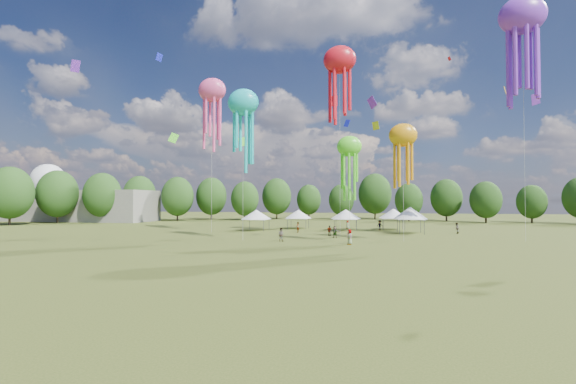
# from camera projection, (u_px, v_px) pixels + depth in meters

# --- Properties ---
(ground) EXTENTS (300.00, 300.00, 0.00)m
(ground) POSITION_uv_depth(u_px,v_px,m) (314.00, 382.00, 10.70)
(ground) COLOR #384416
(ground) RESTS_ON ground
(spectator_near) EXTENTS (0.99, 0.85, 1.76)m
(spectator_near) POSITION_uv_depth(u_px,v_px,m) (281.00, 235.00, 47.86)
(spectator_near) COLOR gray
(spectator_near) RESTS_ON ground
(spectators_far) EXTENTS (26.44, 26.60, 1.85)m
(spectators_far) POSITION_uv_depth(u_px,v_px,m) (366.00, 229.00, 57.54)
(spectators_far) COLOR gray
(spectators_far) RESTS_ON ground
(festival_tents) EXTENTS (31.79, 12.69, 4.35)m
(festival_tents) POSITION_uv_depth(u_px,v_px,m) (342.00, 214.00, 65.01)
(festival_tents) COLOR #47474C
(festival_tents) RESTS_ON ground
(show_kites) EXTENTS (51.37, 13.77, 32.49)m
(show_kites) POSITION_uv_depth(u_px,v_px,m) (361.00, 85.00, 52.26)
(show_kites) COLOR #18C2CC
(show_kites) RESTS_ON ground
(small_kites) EXTENTS (72.78, 53.30, 42.33)m
(small_kites) POSITION_uv_depth(u_px,v_px,m) (343.00, 30.00, 52.10)
(small_kites) COLOR #18C2CC
(small_kites) RESTS_ON ground
(treeline) EXTENTS (201.57, 95.24, 13.43)m
(treeline) POSITION_uv_depth(u_px,v_px,m) (336.00, 195.00, 72.84)
(treeline) COLOR #38281C
(treeline) RESTS_ON ground
(hangar) EXTENTS (40.00, 12.00, 8.00)m
(hangar) POSITION_uv_depth(u_px,v_px,m) (80.00, 206.00, 95.86)
(hangar) COLOR gray
(hangar) RESTS_ON ground
(radome) EXTENTS (9.00, 9.00, 16.00)m
(radome) POSITION_uv_depth(u_px,v_px,m) (48.00, 185.00, 105.12)
(radome) COLOR white
(radome) RESTS_ON ground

